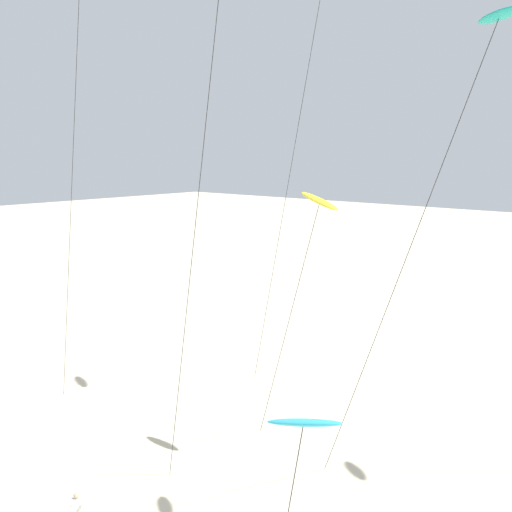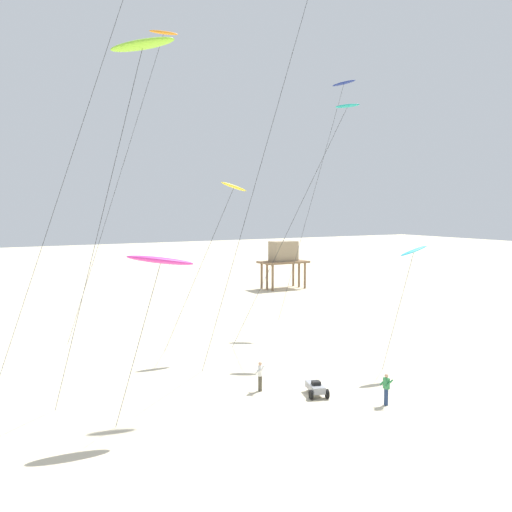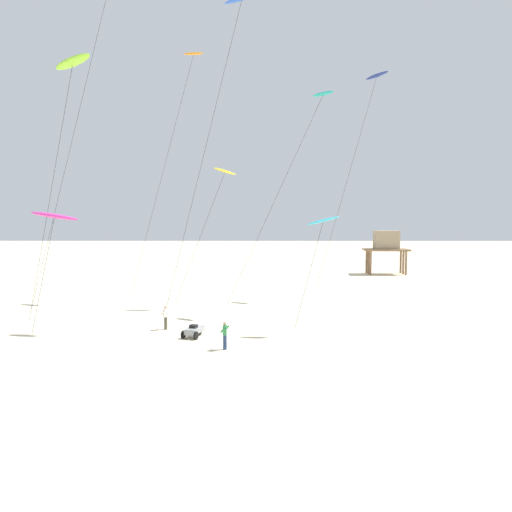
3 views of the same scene
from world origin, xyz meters
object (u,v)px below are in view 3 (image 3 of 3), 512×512
kite_flyer_middle (225,335)px  kite_orange (192,59)px  kite_magenta (54,216)px  stilt_house (386,243)px  kite_yellow (224,173)px  kite_teal (320,101)px  beach_buggy (194,330)px  kite_blue (240,6)px  kite_navy (375,81)px  kite_flyer_nearest (166,317)px  kite_lime (72,63)px  kite_cyan (323,222)px

kite_flyer_middle → kite_orange: bearing=102.1°
kite_magenta → stilt_house: 47.80m
kite_yellow → kite_teal: size_ratio=0.68×
kite_orange → kite_magenta: (-6.85, -16.83, -14.82)m
kite_orange → beach_buggy: 27.99m
kite_yellow → kite_blue: 13.32m
kite_orange → stilt_house: size_ratio=3.97×
kite_navy → kite_teal: bearing=-127.3°
kite_yellow → kite_teal: 10.04m
kite_flyer_nearest → kite_flyer_middle: 7.01m
kite_lime → beach_buggy: kite_lime is taller
kite_orange → kite_navy: size_ratio=1.08×
kite_blue → kite_flyer_nearest: size_ratio=14.27×
kite_blue → kite_navy: bearing=44.6°
kite_orange → kite_magenta: kite_orange is taller
kite_lime → kite_flyer_nearest: bearing=-7.8°
kite_flyer_nearest → beach_buggy: 3.17m
kite_yellow → beach_buggy: (-1.20, -11.90, -11.12)m
kite_yellow → kite_teal: kite_teal is taller
kite_magenta → beach_buggy: kite_magenta is taller
kite_lime → kite_yellow: bearing=42.1°
kite_lime → beach_buggy: 20.10m
kite_yellow → kite_blue: size_ratio=0.51×
kite_yellow → kite_flyer_middle: 18.52m
kite_cyan → kite_flyer_nearest: size_ratio=4.77×
kite_cyan → kite_teal: bearing=85.3°
kite_lime → stilt_house: 47.30m
kite_yellow → beach_buggy: bearing=-95.7°
kite_teal → kite_navy: kite_navy is taller
stilt_house → kite_cyan: bearing=-110.2°
kite_orange → kite_navy: bearing=2.5°
kite_cyan → kite_navy: (6.91, 16.23, 13.30)m
kite_orange → kite_blue: bearing=-67.0°
kite_lime → stilt_house: (30.06, 33.65, -14.17)m
beach_buggy → stilt_house: bearing=59.7°
kite_cyan → kite_blue: 16.91m
kite_navy → kite_flyer_nearest: size_ratio=13.02×
kite_navy → stilt_house: size_ratio=3.69×
kite_blue → stilt_house: kite_blue is taller
kite_yellow → kite_navy: kite_navy is taller
kite_magenta → kite_flyer_middle: bearing=-16.2°
beach_buggy → kite_orange: bearing=97.1°
kite_cyan → kite_teal: 12.58m
kite_flyer_nearest → kite_teal: bearing=32.3°
kite_teal → stilt_house: (12.31, 27.29, -12.98)m
kite_flyer_nearest → kite_navy: bearing=41.1°
kite_flyer_nearest → kite_lime: bearing=172.2°
kite_flyer_nearest → stilt_house: bearing=55.5°
kite_magenta → beach_buggy: size_ratio=3.91×
kite_blue → beach_buggy: bearing=-118.7°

